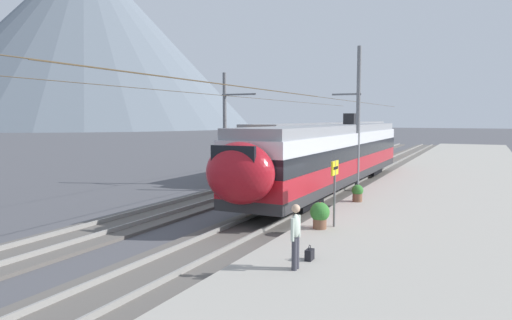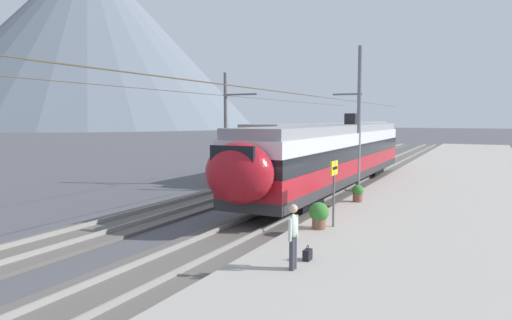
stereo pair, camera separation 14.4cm
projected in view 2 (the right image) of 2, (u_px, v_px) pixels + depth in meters
ground_plane at (274, 229)px, 17.70m from camera, size 400.00×400.00×0.00m
platform_slab at (429, 242)px, 15.17m from camera, size 120.00×8.87×0.38m
track_near at (258, 225)px, 18.00m from camera, size 120.00×3.00×0.28m
track_far at (158, 214)px, 20.19m from camera, size 120.00×3.00×0.28m
train_near_platform at (333, 154)px, 26.38m from camera, size 23.77×2.91×4.27m
train_far_track at (334, 140)px, 42.91m from camera, size 35.05×2.99×4.27m
catenary_mast_mid at (358, 118)px, 25.95m from camera, size 39.81×1.69×8.25m
catenary_mast_far_side at (228, 126)px, 29.06m from camera, size 39.81×2.36×7.08m
platform_sign at (334, 179)px, 16.30m from camera, size 0.70×0.08×2.36m
passenger_walking at (293, 233)px, 11.72m from camera, size 0.53×0.22×1.69m
handbag_beside_passenger at (307, 255)px, 12.56m from camera, size 0.32×0.18×0.43m
potted_plant_platform_edge at (319, 214)px, 16.11m from camera, size 0.69×0.69×0.94m
potted_plant_by_shelter at (358, 192)px, 21.35m from camera, size 0.53×0.53×0.80m
mountain_right_ridge at (90, 39)px, 204.24m from camera, size 146.52×146.52×78.51m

